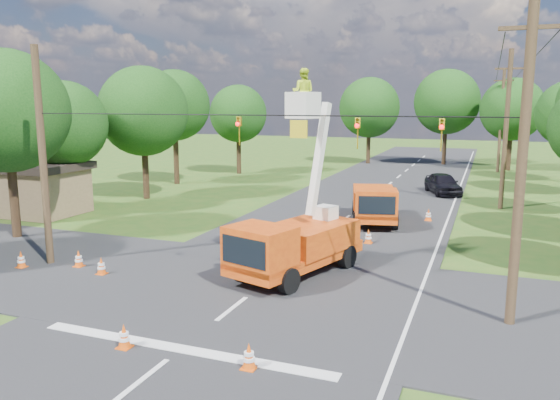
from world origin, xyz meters
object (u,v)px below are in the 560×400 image
at_px(traffic_cone_3, 368,236).
at_px(traffic_cone_6, 21,260).
at_px(second_truck, 374,203).
at_px(traffic_cone_1, 249,356).
at_px(ground_worker, 238,252).
at_px(pole_left, 43,158).
at_px(tree_left_e, 174,106).
at_px(tree_left_f, 238,114).
at_px(traffic_cone_4, 101,266).
at_px(traffic_cone_7, 428,215).
at_px(tree_left_b, 6,111).
at_px(traffic_cone_2, 325,242).
at_px(pole_right_mid, 506,129).
at_px(tree_far_c, 512,109).
at_px(tree_far_a, 369,108).
at_px(bucket_truck, 295,234).
at_px(tree_far_b, 447,102).
at_px(distant_car, 443,184).
at_px(shed, 37,188).
at_px(tree_left_d, 143,111).
at_px(traffic_cone_5, 79,259).
at_px(pole_right_far, 501,120).
at_px(traffic_cone_0, 124,337).
at_px(tree_left_c, 64,124).
at_px(pole_right_near, 522,159).

relative_size(traffic_cone_3, traffic_cone_6, 1.00).
distance_m(second_truck, traffic_cone_1, 18.31).
bearing_deg(second_truck, ground_worker, -118.72).
height_order(pole_left, tree_left_e, tree_left_e).
bearing_deg(tree_left_f, traffic_cone_4, -74.69).
bearing_deg(traffic_cone_7, traffic_cone_1, -96.76).
bearing_deg(tree_left_b, traffic_cone_4, -23.48).
bearing_deg(traffic_cone_2, traffic_cone_1, -83.07).
relative_size(pole_right_mid, tree_far_c, 1.09).
relative_size(tree_left_b, tree_left_e, 0.99).
bearing_deg(traffic_cone_1, tree_far_a, 98.44).
bearing_deg(tree_far_c, traffic_cone_2, -103.76).
height_order(bucket_truck, tree_far_b, tree_far_b).
height_order(tree_left_f, tree_far_b, tree_far_b).
bearing_deg(traffic_cone_4, distant_car, 66.27).
bearing_deg(ground_worker, pole_right_mid, 42.00).
bearing_deg(ground_worker, shed, 137.72).
bearing_deg(pole_right_mid, pole_left, -131.99).
bearing_deg(pole_right_mid, tree_left_d, -167.99).
bearing_deg(traffic_cone_5, tree_far_c, 67.39).
xyz_separation_m(pole_left, tree_far_a, (4.50, 43.00, 1.69)).
xyz_separation_m(pole_right_far, tree_left_e, (-25.30, -18.00, 1.38)).
distance_m(traffic_cone_0, tree_left_b, 16.71).
distance_m(traffic_cone_0, traffic_cone_6, 9.81).
bearing_deg(bucket_truck, tree_far_b, 104.37).
distance_m(pole_right_far, shed, 41.69).
bearing_deg(tree_left_c, traffic_cone_2, -8.84).
height_order(traffic_cone_4, traffic_cone_7, same).
distance_m(traffic_cone_5, pole_right_far, 43.53).
xyz_separation_m(traffic_cone_6, pole_right_mid, (18.62, 20.95, 4.75)).
bearing_deg(tree_left_d, second_truck, -7.63).
bearing_deg(shed, ground_worker, -21.95).
distance_m(traffic_cone_1, pole_left, 13.58).
bearing_deg(shed, tree_left_e, 85.10).
relative_size(traffic_cone_3, tree_left_d, 0.08).
bearing_deg(traffic_cone_6, traffic_cone_1, -20.38).
xyz_separation_m(distant_car, pole_right_far, (3.96, 15.50, 4.31)).
bearing_deg(pole_right_near, tree_left_d, 147.45).
distance_m(distant_car, traffic_cone_2, 18.58).
bearing_deg(traffic_cone_0, tree_left_c, 135.62).
bearing_deg(traffic_cone_5, ground_worker, 10.86).
bearing_deg(tree_left_e, traffic_cone_1, -55.39).
xyz_separation_m(traffic_cone_6, tree_left_c, (-6.38, 9.95, 5.08)).
relative_size(distant_car, traffic_cone_7, 6.56).
relative_size(traffic_cone_3, shed, 0.13).
bearing_deg(tree_left_e, traffic_cone_4, -65.30).
bearing_deg(tree_left_f, tree_left_b, -89.36).
distance_m(traffic_cone_7, shed, 23.49).
bearing_deg(traffic_cone_1, traffic_cone_7, 83.24).
bearing_deg(tree_left_d, traffic_cone_6, -72.99).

